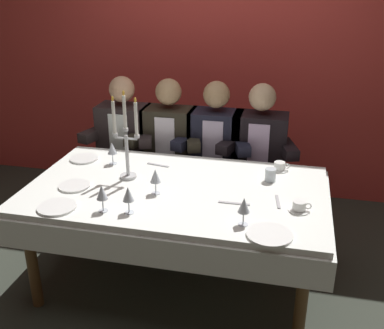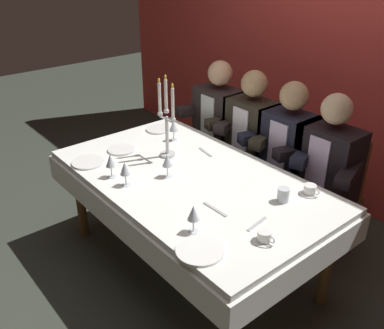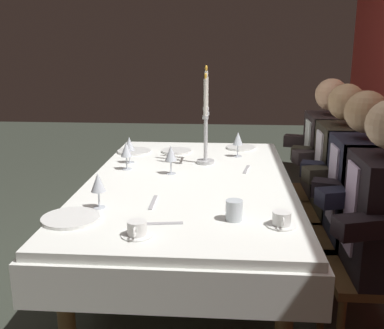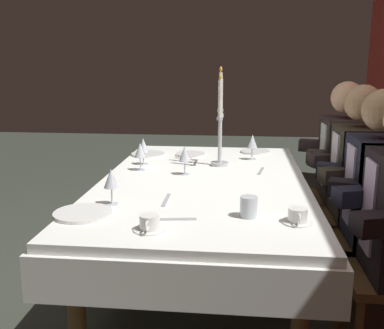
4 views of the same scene
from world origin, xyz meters
The scene contains 23 objects.
ground_plane centered at (0.00, 0.00, 0.00)m, with size 12.00×12.00×0.00m, color #34392F.
back_wall centered at (0.00, 1.66, 1.35)m, with size 6.00×0.12×2.70m, color #D03B35.
dining_table centered at (0.00, 0.00, 0.62)m, with size 1.94×1.14×0.74m.
candelabra centered at (-0.35, 0.07, 0.99)m, with size 0.19×0.11×0.60m.
dinner_plate_0 centered at (-0.78, 0.30, 0.75)m, with size 0.20×0.20×0.01m, color white.
dinner_plate_1 centered at (0.63, -0.46, 0.75)m, with size 0.25×0.25×0.01m, color white.
dinner_plate_2 centered at (-0.64, -0.14, 0.75)m, with size 0.20×0.20×0.01m, color white.
dinner_plate_3 centered at (-0.61, -0.43, 0.75)m, with size 0.23×0.23×0.01m, color white.
wine_glass_0 centered at (0.48, -0.37, 0.85)m, with size 0.07×0.07×0.16m.
wine_glass_1 centered at (-0.17, -0.39, 0.86)m, with size 0.07×0.07×0.16m.
wine_glass_2 centered at (-0.54, 0.27, 0.85)m, with size 0.07×0.07×0.16m.
wine_glass_3 centered at (-0.33, -0.40, 0.85)m, with size 0.07×0.07×0.16m.
wine_glass_4 centered at (-0.10, -0.11, 0.86)m, with size 0.07×0.07×0.16m.
water_tumbler_0 centered at (0.58, 0.23, 0.78)m, with size 0.07×0.07×0.09m, color silver.
coffee_cup_0 centered at (0.63, 0.43, 0.77)m, with size 0.13×0.12×0.06m.
coffee_cup_1 centered at (0.78, -0.14, 0.77)m, with size 0.13×0.12×0.06m.
knife_0 centered at (0.40, -0.14, 0.74)m, with size 0.19×0.02×0.01m, color #B7B7BC.
fork_1 centered at (0.65, -0.06, 0.74)m, with size 0.17×0.02×0.01m, color #B7B7BC.
spoon_2 centered at (-0.21, 0.32, 0.74)m, with size 0.17×0.02×0.01m, color #B7B7BC.
seated_diner_0 centered at (-0.68, 0.89, 0.74)m, with size 0.63×0.48×1.24m.
seated_diner_1 centered at (-0.29, 0.89, 0.74)m, with size 0.63×0.48×1.24m.
seated_diner_2 centered at (0.10, 0.89, 0.74)m, with size 0.63×0.48×1.24m.
seated_diner_3 centered at (0.45, 0.89, 0.74)m, with size 0.63×0.48×1.24m.
Camera 2 is at (1.93, -1.58, 2.12)m, focal length 40.44 mm.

